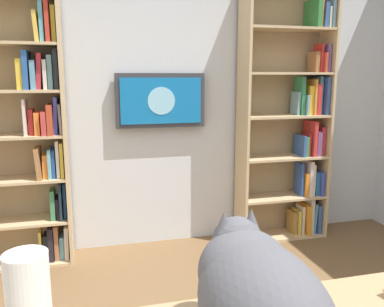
# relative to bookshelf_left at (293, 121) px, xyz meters

# --- Properties ---
(wall_back) EXTENTS (4.52, 0.06, 2.70)m
(wall_back) POSITION_rel_bookshelf_left_xyz_m (1.20, -0.17, 0.32)
(wall_back) COLOR silver
(wall_back) RESTS_ON ground
(bookshelf_left) EXTENTS (0.78, 0.28, 2.16)m
(bookshelf_left) POSITION_rel_bookshelf_left_xyz_m (0.00, 0.00, 0.00)
(bookshelf_left) COLOR tan
(bookshelf_left) RESTS_ON ground
(bookshelf_right) EXTENTS (0.83, 0.28, 1.98)m
(bookshelf_right) POSITION_rel_bookshelf_left_xyz_m (2.20, -0.00, -0.04)
(bookshelf_right) COLOR tan
(bookshelf_right) RESTS_ON ground
(wall_mounted_tv) EXTENTS (0.72, 0.07, 0.44)m
(wall_mounted_tv) POSITION_rel_bookshelf_left_xyz_m (1.15, -0.09, 0.19)
(wall_mounted_tv) COLOR #333338
(cat) EXTENTS (0.29, 0.63, 0.34)m
(cat) POSITION_rel_bookshelf_left_xyz_m (1.35, 2.32, -0.14)
(cat) COLOR #4C4C51
(cat) RESTS_ON desk
(paper_towel_roll) EXTENTS (0.11, 0.11, 0.27)m
(paper_towel_roll) POSITION_rel_bookshelf_left_xyz_m (1.89, 2.16, -0.17)
(paper_towel_roll) COLOR white
(paper_towel_roll) RESTS_ON desk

